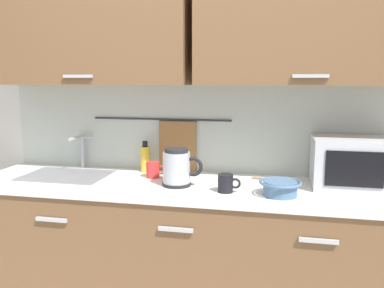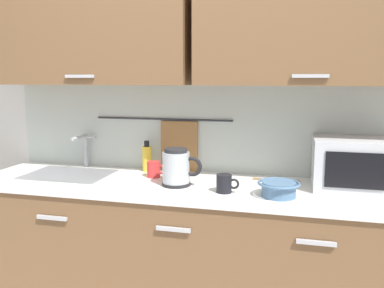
# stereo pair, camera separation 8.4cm
# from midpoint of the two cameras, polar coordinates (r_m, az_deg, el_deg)

# --- Properties ---
(counter_unit) EXTENTS (2.53, 0.64, 0.90)m
(counter_unit) POSITION_cam_midpoint_polar(r_m,az_deg,el_deg) (2.45, 0.35, -15.57)
(counter_unit) COLOR brown
(counter_unit) RESTS_ON ground
(back_wall_assembly) EXTENTS (3.70, 0.41, 2.50)m
(back_wall_assembly) POSITION_cam_midpoint_polar(r_m,az_deg,el_deg) (2.45, 1.91, 10.08)
(back_wall_assembly) COLOR silver
(back_wall_assembly) RESTS_ON ground
(sink_faucet) EXTENTS (0.09, 0.17, 0.22)m
(sink_faucet) POSITION_cam_midpoint_polar(r_m,az_deg,el_deg) (2.75, -14.19, -0.27)
(sink_faucet) COLOR #B2B5BA
(sink_faucet) RESTS_ON counter_unit
(microwave) EXTENTS (0.46, 0.35, 0.27)m
(microwave) POSITION_cam_midpoint_polar(r_m,az_deg,el_deg) (2.35, 23.34, -2.62)
(microwave) COLOR silver
(microwave) RESTS_ON counter_unit
(electric_kettle) EXTENTS (0.23, 0.16, 0.21)m
(electric_kettle) POSITION_cam_midpoint_polar(r_m,az_deg,el_deg) (2.22, -1.09, -3.37)
(electric_kettle) COLOR black
(electric_kettle) RESTS_ON counter_unit
(dish_soap_bottle) EXTENTS (0.06, 0.06, 0.20)m
(dish_soap_bottle) POSITION_cam_midpoint_polar(r_m,az_deg,el_deg) (2.58, -5.47, -1.97)
(dish_soap_bottle) COLOR yellow
(dish_soap_bottle) RESTS_ON counter_unit
(mug_near_sink) EXTENTS (0.12, 0.08, 0.09)m
(mug_near_sink) POSITION_cam_midpoint_polar(r_m,az_deg,el_deg) (2.43, -4.39, -3.61)
(mug_near_sink) COLOR red
(mug_near_sink) RESTS_ON counter_unit
(mixing_bowl) EXTENTS (0.21, 0.21, 0.08)m
(mixing_bowl) POSITION_cam_midpoint_polar(r_m,az_deg,el_deg) (2.08, 13.33, -6.09)
(mixing_bowl) COLOR #4C7093
(mixing_bowl) RESTS_ON counter_unit
(mug_by_kettle) EXTENTS (0.12, 0.08, 0.09)m
(mug_by_kettle) POSITION_cam_midpoint_polar(r_m,az_deg,el_deg) (2.11, 5.78, -5.61)
(mug_by_kettle) COLOR black
(mug_by_kettle) RESTS_ON counter_unit
(wooden_spoon) EXTENTS (0.28, 0.04, 0.01)m
(wooden_spoon) POSITION_cam_midpoint_polar(r_m,az_deg,el_deg) (2.39, 13.70, -5.06)
(wooden_spoon) COLOR #9E7042
(wooden_spoon) RESTS_ON counter_unit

